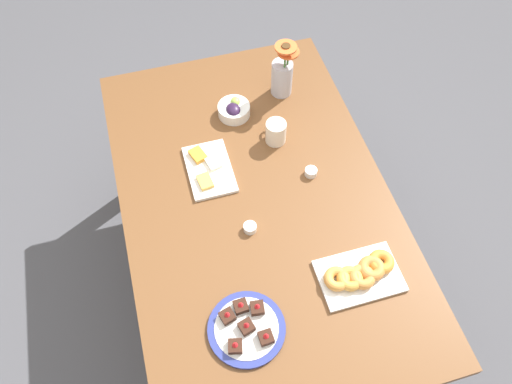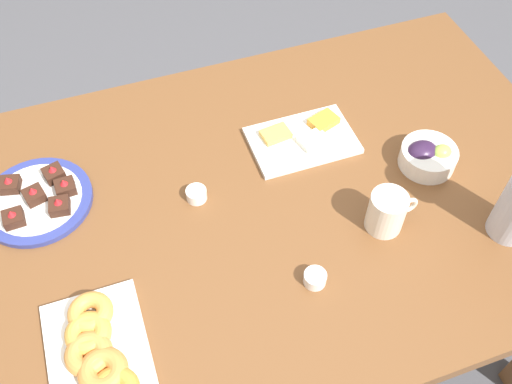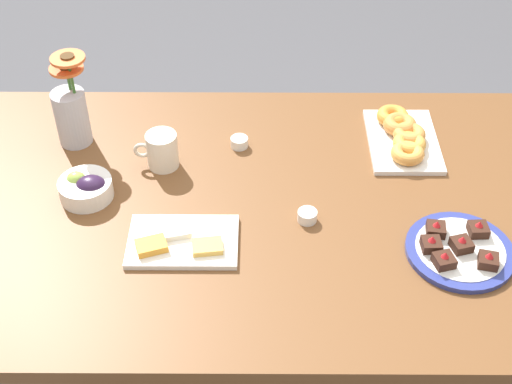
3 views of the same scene
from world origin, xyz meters
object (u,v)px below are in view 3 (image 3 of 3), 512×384
at_px(cheese_platter, 181,241).
at_px(dining_table, 256,228).
at_px(flower_vase, 71,112).
at_px(dessert_plate, 459,250).
at_px(jam_cup_honey, 307,216).
at_px(coffee_mug, 162,150).
at_px(croissant_platter, 403,136).
at_px(jam_cup_berry, 239,142).
at_px(grape_bowl, 86,188).

bearing_deg(cheese_platter, dining_table, -140.80).
bearing_deg(flower_vase, dessert_plate, 156.40).
bearing_deg(jam_cup_honey, cheese_platter, 15.70).
bearing_deg(coffee_mug, dessert_plate, 156.10).
relative_size(croissant_platter, dessert_plate, 1.11).
distance_m(coffee_mug, jam_cup_berry, 0.22).
height_order(grape_bowl, cheese_platter, grape_bowl).
bearing_deg(jam_cup_berry, flower_vase, -2.94).
bearing_deg(cheese_platter, flower_vase, -51.01).
xyz_separation_m(croissant_platter, jam_cup_berry, (0.45, 0.02, -0.01)).
bearing_deg(croissant_platter, coffee_mug, 8.68).
bearing_deg(cheese_platter, croissant_platter, -145.68).
xyz_separation_m(dessert_plate, flower_vase, (0.97, -0.43, 0.09)).
height_order(coffee_mug, croissant_platter, coffee_mug).
height_order(jam_cup_honey, flower_vase, flower_vase).
distance_m(coffee_mug, croissant_platter, 0.66).
bearing_deg(croissant_platter, flower_vase, -0.33).
relative_size(croissant_platter, jam_cup_honey, 5.86).
height_order(cheese_platter, croissant_platter, croissant_platter).
bearing_deg(jam_cup_honey, dining_table, -24.91).
xyz_separation_m(dining_table, coffee_mug, (0.25, -0.15, 0.14)).
xyz_separation_m(croissant_platter, dessert_plate, (-0.07, 0.42, -0.01)).
xyz_separation_m(grape_bowl, croissant_platter, (-0.83, -0.23, -0.01)).
relative_size(coffee_mug, cheese_platter, 0.45).
bearing_deg(coffee_mug, jam_cup_berry, -157.95).
bearing_deg(cheese_platter, coffee_mug, -75.98).
bearing_deg(flower_vase, jam_cup_honey, 153.16).
distance_m(cheese_platter, flower_vase, 0.52).
relative_size(grape_bowl, dessert_plate, 0.53).
bearing_deg(cheese_platter, dessert_plate, 177.83).
xyz_separation_m(grape_bowl, flower_vase, (0.07, -0.23, 0.07)).
distance_m(coffee_mug, cheese_platter, 0.31).
relative_size(coffee_mug, jam_cup_honey, 2.45).
xyz_separation_m(jam_cup_berry, flower_vase, (0.45, -0.02, 0.08)).
bearing_deg(dining_table, croissant_platter, -147.99).
bearing_deg(flower_vase, dining_table, 152.68).
distance_m(croissant_platter, flower_vase, 0.91).
bearing_deg(croissant_platter, grape_bowl, 15.25).
distance_m(dining_table, flower_vase, 0.59).
bearing_deg(flower_vase, jam_cup_berry, 177.06).
xyz_separation_m(dining_table, jam_cup_honey, (-0.13, 0.06, 0.10)).
distance_m(grape_bowl, jam_cup_honey, 0.56).
distance_m(dessert_plate, flower_vase, 1.07).
height_order(coffee_mug, cheese_platter, coffee_mug).
height_order(coffee_mug, dessert_plate, coffee_mug).
relative_size(dining_table, croissant_platter, 5.69).
bearing_deg(jam_cup_berry, croissant_platter, -177.72).
distance_m(cheese_platter, jam_cup_honey, 0.31).
distance_m(croissant_platter, jam_cup_honey, 0.42).
xyz_separation_m(dining_table, dessert_plate, (-0.47, 0.17, 0.10)).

